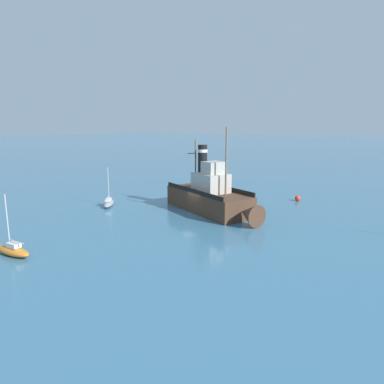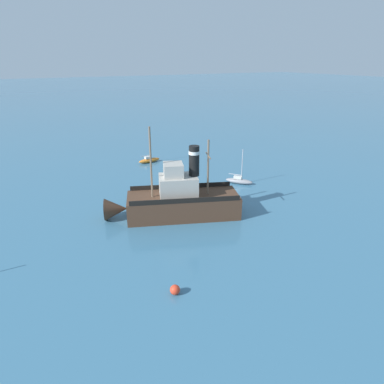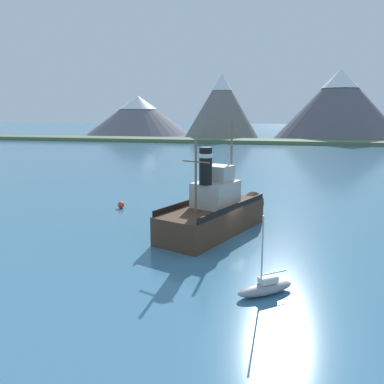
{
  "view_description": "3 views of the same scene",
  "coord_description": "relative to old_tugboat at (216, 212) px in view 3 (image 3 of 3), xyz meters",
  "views": [
    {
      "loc": [
        31.86,
        22.04,
        10.09
      ],
      "look_at": [
        0.4,
        -0.22,
        2.54
      ],
      "focal_mm": 32.0,
      "sensor_mm": 36.0,
      "label": 1
    },
    {
      "loc": [
        -31.93,
        16.8,
        16.25
      ],
      "look_at": [
        -2.56,
        0.01,
        2.94
      ],
      "focal_mm": 32.0,
      "sensor_mm": 36.0,
      "label": 2
    },
    {
      "loc": [
        4.15,
        -34.07,
        10.87
      ],
      "look_at": [
        -3.86,
        1.88,
        3.4
      ],
      "focal_mm": 38.0,
      "sensor_mm": 36.0,
      "label": 3
    }
  ],
  "objects": [
    {
      "name": "old_tugboat",
      "position": [
        0.0,
        0.0,
        0.0
      ],
      "size": [
        8.54,
        14.62,
        9.9
      ],
      "color": "#4C3323",
      "rests_on": "ground"
    },
    {
      "name": "ground_plane",
      "position": [
        1.47,
        -1.2,
        -1.83
      ],
      "size": [
        600.0,
        600.0,
        0.0
      ],
      "primitive_type": "plane",
      "color": "teal"
    },
    {
      "name": "mooring_buoy",
      "position": [
        -11.85,
        6.4,
        -1.45
      ],
      "size": [
        0.75,
        0.75,
        0.75
      ],
      "primitive_type": "sphere",
      "color": "red",
      "rests_on": "ground"
    },
    {
      "name": "mountain_ridge",
      "position": [
        10.53,
        133.09,
        10.39
      ],
      "size": [
        174.79,
        62.86,
        27.74
      ],
      "color": "slate",
      "rests_on": "ground"
    },
    {
      "name": "sailboat_grey",
      "position": [
        4.98,
        -12.16,
        -1.4
      ],
      "size": [
        3.67,
        3.21,
        4.9
      ],
      "color": "gray",
      "rests_on": "ground"
    },
    {
      "name": "sailboat_green",
      "position": [
        -1.98,
        23.2,
        -1.4
      ],
      "size": [
        2.9,
        3.83,
        4.9
      ],
      "color": "#286B3D",
      "rests_on": "ground"
    },
    {
      "name": "shoreline_strip",
      "position": [
        1.47,
        102.25,
        -1.23
      ],
      "size": [
        240.0,
        12.0,
        1.2
      ],
      "primitive_type": "cube",
      "color": "#5B704C",
      "rests_on": "ground"
    }
  ]
}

